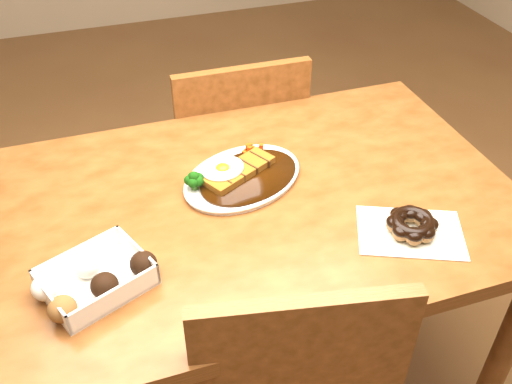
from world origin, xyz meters
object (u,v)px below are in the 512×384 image
object	(u,v)px
katsu_curry_plate	(240,175)
table	(257,229)
chair_far	(234,159)
donut_box	(94,279)
pon_de_ring	(412,225)

from	to	relation	value
katsu_curry_plate	table	bearing A→B (deg)	-76.45
table	chair_far	distance (m)	0.57
chair_far	katsu_curry_plate	distance (m)	0.55
table	donut_box	xyz separation A→B (m)	(-0.38, -0.16, 0.13)
table	katsu_curry_plate	world-z (taller)	katsu_curry_plate
chair_far	donut_box	distance (m)	0.90
table	donut_box	size ratio (longest dim) A/B	5.08
table	chair_far	size ratio (longest dim) A/B	1.38
pon_de_ring	donut_box	bearing A→B (deg)	175.43
table	pon_de_ring	world-z (taller)	pon_de_ring
table	katsu_curry_plate	size ratio (longest dim) A/B	3.28
katsu_curry_plate	pon_de_ring	size ratio (longest dim) A/B	1.38
katsu_curry_plate	chair_far	bearing A→B (deg)	76.04
donut_box	pon_de_ring	size ratio (longest dim) A/B	0.89
pon_de_ring	chair_far	bearing A→B (deg)	103.27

